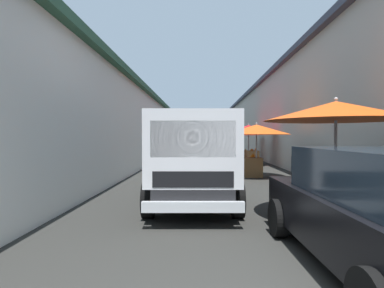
{
  "coord_description": "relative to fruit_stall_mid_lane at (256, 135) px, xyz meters",
  "views": [
    {
      "loc": [
        -1.63,
        0.67,
        1.58
      ],
      "look_at": [
        10.28,
        0.97,
        1.33
      ],
      "focal_mm": 29.52,
      "sensor_mm": 36.0,
      "label": 1
    }
  ],
  "objects": [
    {
      "name": "fruit_stall_far_left",
      "position": [
        8.89,
        -0.63,
        -0.04
      ],
      "size": [
        2.45,
        2.45,
        2.18
      ],
      "color": "#9E9EA3",
      "rests_on": "ground"
    },
    {
      "name": "vendor_in_shade",
      "position": [
        1.14,
        0.69,
        -0.75
      ],
      "size": [
        0.46,
        0.51,
        1.63
      ],
      "color": "#232328",
      "rests_on": "ground"
    },
    {
      "name": "ground",
      "position": [
        2.62,
        1.54,
        -1.69
      ],
      "size": [
        90.0,
        90.0,
        0.0
      ],
      "primitive_type": "plane",
      "color": "#282826"
    },
    {
      "name": "fruit_stall_far_right",
      "position": [
        5.25,
        -0.55,
        0.17
      ],
      "size": [
        2.72,
        2.72,
        2.34
      ],
      "color": "#9E9EA3",
      "rests_on": "ground"
    },
    {
      "name": "delivery_truck",
      "position": [
        -5.66,
        2.36,
        -0.65
      ],
      "size": [
        4.96,
        2.06,
        2.08
      ],
      "color": "black",
      "rests_on": "ground"
    },
    {
      "name": "vendor_by_crates",
      "position": [
        5.27,
        2.47,
        -0.77
      ],
      "size": [
        0.64,
        0.26,
        1.61
      ],
      "color": "#232328",
      "rests_on": "ground"
    },
    {
      "name": "building_right_concrete",
      "position": [
        4.87,
        -5.5,
        1.07
      ],
      "size": [
        49.8,
        7.5,
        5.51
      ],
      "color": "#A39E93",
      "rests_on": "ground"
    },
    {
      "name": "parked_scooter",
      "position": [
        -2.45,
        -1.0,
        -1.25
      ],
      "size": [
        1.69,
        0.34,
        1.14
      ],
      "color": "black",
      "rests_on": "ground"
    },
    {
      "name": "plastic_stool",
      "position": [
        -4.9,
        0.28,
        -1.37
      ],
      "size": [
        0.3,
        0.3,
        0.43
      ],
      "color": "red",
      "rests_on": "ground"
    },
    {
      "name": "building_left_whitewash",
      "position": [
        4.87,
        8.57,
        0.4
      ],
      "size": [
        49.8,
        7.5,
        4.18
      ],
      "color": "silver",
      "rests_on": "ground"
    },
    {
      "name": "fruit_stall_near_left",
      "position": [
        -6.52,
        -0.37,
        0.16
      ],
      "size": [
        2.67,
        2.67,
        2.34
      ],
      "color": "#9E9EA3",
      "rests_on": "ground"
    },
    {
      "name": "fruit_stall_mid_lane",
      "position": [
        0.0,
        0.0,
        0.0
      ],
      "size": [
        2.67,
        2.67,
        2.16
      ],
      "color": "#9E9EA3",
      "rests_on": "ground"
    }
  ]
}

